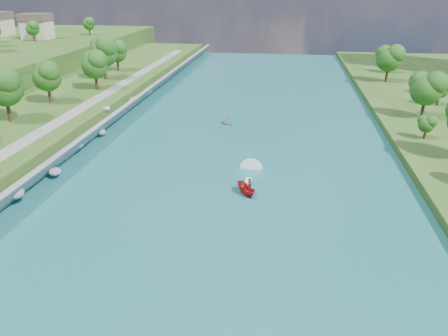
# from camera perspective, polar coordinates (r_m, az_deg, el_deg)

# --- Properties ---
(ground) EXTENTS (260.00, 260.00, 0.00)m
(ground) POSITION_cam_1_polar(r_m,az_deg,el_deg) (52.58, -2.16, -7.73)
(ground) COLOR #2D5119
(ground) RESTS_ON ground
(river_water) EXTENTS (55.00, 240.00, 0.10)m
(river_water) POSITION_cam_1_polar(r_m,az_deg,el_deg) (70.28, 0.73, 0.57)
(river_water) COLOR #1A6166
(river_water) RESTS_ON ground
(ridge_west) EXTENTS (60.00, 120.00, 9.00)m
(ridge_west) POSITION_cam_1_polar(r_m,az_deg,el_deg) (167.94, -25.36, 13.21)
(ridge_west) COLOR #2D5119
(ridge_west) RESTS_ON ground
(riprap_bank) EXTENTS (4.32, 236.00, 4.47)m
(riprap_bank) POSITION_cam_1_polar(r_m,az_deg,el_deg) (76.74, -18.85, 2.67)
(riprap_bank) COLOR slate
(riprap_bank) RESTS_ON ground
(riverside_path) EXTENTS (3.00, 200.00, 0.10)m
(riverside_path) POSITION_cam_1_polar(r_m,az_deg,el_deg) (79.79, -23.14, 4.12)
(riverside_path) COLOR gray
(riverside_path) RESTS_ON berm_west
(ridge_houses) EXTENTS (29.50, 29.50, 8.40)m
(ridge_houses) POSITION_cam_1_polar(r_m,az_deg,el_deg) (174.54, -26.74, 16.22)
(ridge_houses) COLOR beige
(ridge_houses) RESTS_ON ridge_west
(trees_east) EXTENTS (14.87, 142.01, 11.96)m
(trees_east) POSITION_cam_1_polar(r_m,az_deg,el_deg) (91.09, 26.14, 7.79)
(trees_east) COLOR #234B14
(trees_east) RESTS_ON berm_east
(trees_ridge) EXTENTS (20.00, 50.88, 10.91)m
(trees_ridge) POSITION_cam_1_polar(r_m,az_deg,el_deg) (158.22, -25.03, 16.21)
(trees_ridge) COLOR #234B14
(trees_ridge) RESTS_ON ridge_west
(motorboat) EXTENTS (3.60, 18.82, 2.14)m
(motorboat) POSITION_cam_1_polar(r_m,az_deg,el_deg) (61.40, 3.01, -2.18)
(motorboat) COLOR #B50E1A
(motorboat) RESTS_ON river_water
(raft) EXTENTS (3.78, 3.58, 1.60)m
(raft) POSITION_cam_1_polar(r_m,az_deg,el_deg) (90.03, 0.43, 5.94)
(raft) COLOR gray
(raft) RESTS_ON river_water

